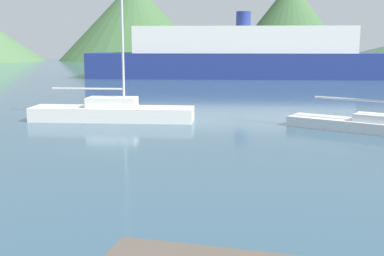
{
  "coord_description": "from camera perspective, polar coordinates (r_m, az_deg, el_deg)",
  "views": [
    {
      "loc": [
        1.94,
        -0.74,
        3.82
      ],
      "look_at": [
        0.73,
        14.0,
        1.2
      ],
      "focal_mm": 45.0,
      "sensor_mm": 36.0,
      "label": 1
    }
  ],
  "objects": [
    {
      "name": "ferry_distant",
      "position": [
        53.89,
        6.04,
        8.54
      ],
      "size": [
        33.96,
        7.19,
        7.19
      ],
      "rotation": [
        0.0,
        0.0,
        0.02
      ],
      "color": "navy",
      "rests_on": "ground_plane"
    },
    {
      "name": "sailboat_middle",
      "position": [
        24.2,
        -9.42,
        1.94
      ],
      "size": [
        8.05,
        1.76,
        8.1
      ],
      "rotation": [
        0.0,
        0.0,
        -0.0
      ],
      "color": "white",
      "rests_on": "ground_plane"
    },
    {
      "name": "hill_central",
      "position": [
        112.14,
        -6.89,
        12.48
      ],
      "size": [
        33.77,
        33.77,
        17.41
      ],
      "color": "#3D6038",
      "rests_on": "ground_plane"
    },
    {
      "name": "hill_east",
      "position": [
        104.4,
        11.51,
        12.24
      ],
      "size": [
        25.72,
        25.72,
        16.34
      ],
      "color": "#3D6038",
      "rests_on": "ground_plane"
    }
  ]
}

